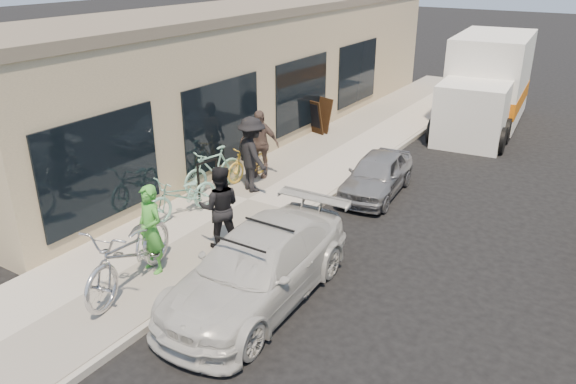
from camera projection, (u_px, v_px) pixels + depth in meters
The scene contains 17 objects.
ground at pixel (240, 284), 10.42m from camera, with size 120.00×120.00×0.00m, color black.
sidewalk at pixel (248, 202), 13.71m from camera, with size 3.00×34.00×0.15m, color #B0A99E.
curb at pixel (302, 217), 12.95m from camera, with size 0.12×34.00×0.13m, color #A39F94.
storefront at pixel (256, 71), 18.38m from camera, with size 3.60×20.00×4.22m.
bike_rack at pixel (208, 174), 13.70m from camera, with size 0.16×0.64×0.91m.
sandwich_board at pixel (318, 116), 18.54m from camera, with size 0.85×0.86×1.13m.
sedan_white at pixel (258, 267), 9.73m from camera, with size 1.97×4.50×1.33m.
sedan_silver at pixel (377, 175), 14.15m from camera, with size 1.25×3.10×1.06m, color gray.
moving_truck at pixel (486, 87), 19.65m from camera, with size 2.93×6.50×3.10m.
tandem_bike at pixel (130, 253), 9.84m from camera, with size 0.89×2.54×1.34m, color silver.
woman_rider at pixel (151, 229), 10.28m from camera, with size 0.62×0.41×1.70m, color green.
man_standing at pixel (220, 207), 11.14m from camera, with size 0.84×0.66×1.73m, color black.
cruiser_bike_a at pixel (213, 169), 14.04m from camera, with size 0.51×1.80×1.08m, color #84C5B0.
cruiser_bike_b at pixel (183, 196), 12.63m from camera, with size 0.65×1.87×0.98m, color #84C5B0.
cruiser_bike_c at pixel (248, 162), 14.76m from camera, with size 0.43×1.54×0.92m, color gold.
bystander_a at pixel (252, 155), 13.83m from camera, with size 1.22×0.70×1.89m, color black.
bystander_b at pixel (259, 144), 14.78m from camera, with size 1.06×0.44×1.81m, color brown.
Camera 1 is at (5.52, -7.06, 5.65)m, focal length 35.00 mm.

